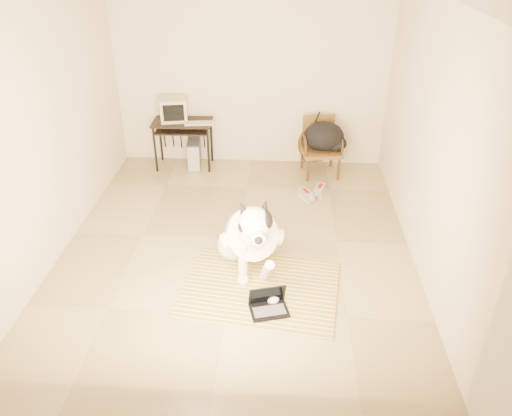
# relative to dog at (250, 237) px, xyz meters

# --- Properties ---
(floor) EXTENTS (4.50, 4.50, 0.00)m
(floor) POSITION_rel_dog_xyz_m (-0.18, 0.57, -0.41)
(floor) COLOR tan
(floor) RESTS_ON ground
(wall_back) EXTENTS (4.50, 0.00, 4.50)m
(wall_back) POSITION_rel_dog_xyz_m (-0.18, 2.82, 0.94)
(wall_back) COLOR beige
(wall_back) RESTS_ON floor
(wall_front) EXTENTS (4.50, 0.00, 4.50)m
(wall_front) POSITION_rel_dog_xyz_m (-0.18, -1.68, 0.94)
(wall_front) COLOR beige
(wall_front) RESTS_ON floor
(wall_left) EXTENTS (0.00, 4.50, 4.50)m
(wall_left) POSITION_rel_dog_xyz_m (-2.18, 0.57, 0.94)
(wall_left) COLOR beige
(wall_left) RESTS_ON floor
(wall_right) EXTENTS (0.00, 4.50, 4.50)m
(wall_right) POSITION_rel_dog_xyz_m (1.82, 0.57, 0.94)
(wall_right) COLOR beige
(wall_right) RESTS_ON floor
(rug) EXTENTS (1.73, 1.41, 0.02)m
(rug) POSITION_rel_dog_xyz_m (0.12, -0.36, -0.40)
(rug) COLOR #C58110
(rug) RESTS_ON floor
(dog) EXTENTS (0.71, 1.36, 1.03)m
(dog) POSITION_rel_dog_xyz_m (0.00, 0.00, 0.00)
(dog) COLOR white
(dog) RESTS_ON rug
(laptop) EXTENTS (0.42, 0.35, 0.26)m
(laptop) POSITION_rel_dog_xyz_m (0.22, -0.69, -0.33)
(laptop) COLOR black
(laptop) RESTS_ON rug
(computer_desk) EXTENTS (0.88, 0.50, 0.73)m
(computer_desk) POSITION_rel_dog_xyz_m (-1.19, 2.54, 0.22)
(computer_desk) COLOR black
(computer_desk) RESTS_ON floor
(crt_monitor) EXTENTS (0.44, 0.42, 0.34)m
(crt_monitor) POSITION_rel_dog_xyz_m (-1.31, 2.60, 0.49)
(crt_monitor) COLOR #C2B798
(crt_monitor) RESTS_ON computer_desk
(desk_keyboard) EXTENTS (0.43, 0.20, 0.03)m
(desk_keyboard) POSITION_rel_dog_xyz_m (-0.92, 2.45, 0.33)
(desk_keyboard) COLOR #C2B798
(desk_keyboard) RESTS_ON computer_desk
(pc_tower) EXTENTS (0.23, 0.45, 0.41)m
(pc_tower) POSITION_rel_dog_xyz_m (-1.04, 2.55, -0.20)
(pc_tower) COLOR #525255
(pc_tower) RESTS_ON floor
(rattan_chair) EXTENTS (0.63, 0.61, 0.83)m
(rattan_chair) POSITION_rel_dog_xyz_m (0.86, 2.45, 0.01)
(rattan_chair) COLOR brown
(rattan_chair) RESTS_ON floor
(backpack) EXTENTS (0.62, 0.48, 0.43)m
(backpack) POSITION_rel_dog_xyz_m (0.93, 2.40, 0.17)
(backpack) COLOR black
(backpack) RESTS_ON rattan_chair
(sneaker_left) EXTENTS (0.24, 0.32, 0.10)m
(sneaker_left) POSITION_rel_dog_xyz_m (0.66, 1.62, -0.36)
(sneaker_left) COLOR silver
(sneaker_left) RESTS_ON floor
(sneaker_right) EXTENTS (0.20, 0.32, 0.11)m
(sneaker_right) POSITION_rel_dog_xyz_m (0.84, 1.77, -0.36)
(sneaker_right) COLOR silver
(sneaker_right) RESTS_ON floor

